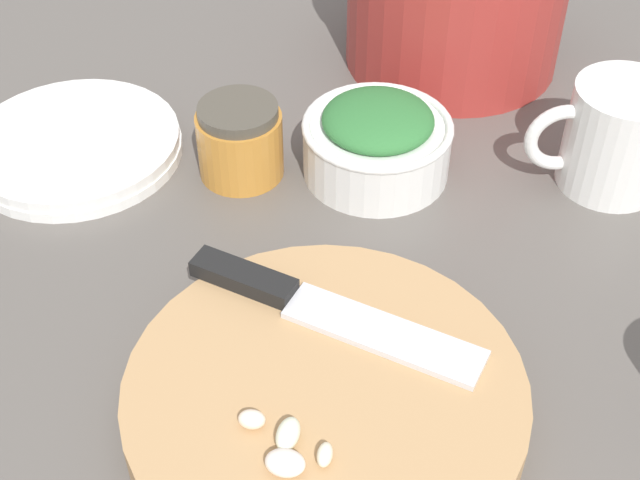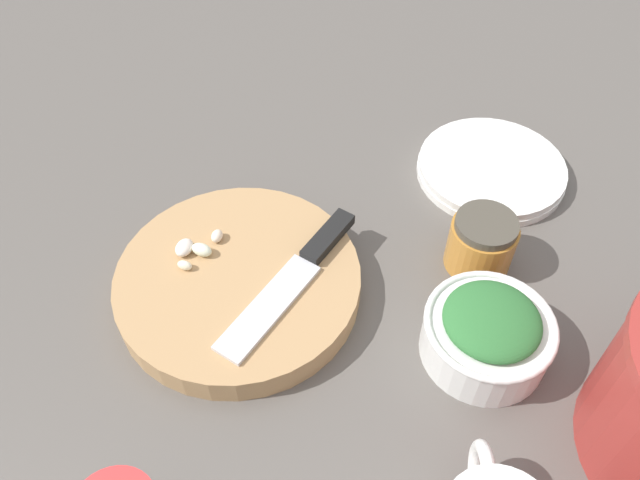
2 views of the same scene
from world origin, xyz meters
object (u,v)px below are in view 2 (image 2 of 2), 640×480
object	(u,v)px
cutting_board	(239,283)
honey_jar	(481,243)
plate_stack	(491,169)
garlic_cloves	(195,248)
chef_knife	(299,271)
herb_bowl	(488,333)

from	to	relation	value
cutting_board	honey_jar	size ratio (longest dim) A/B	3.57
plate_stack	garlic_cloves	bearing A→B (deg)	-59.08
chef_knife	honey_jar	distance (m)	0.21
cutting_board	plate_stack	world-z (taller)	cutting_board
cutting_board	herb_bowl	world-z (taller)	herb_bowl
chef_knife	herb_bowl	xyz separation A→B (m)	(0.05, 0.20, -0.00)
garlic_cloves	plate_stack	size ratio (longest dim) A/B	0.32
garlic_cloves	plate_stack	world-z (taller)	garlic_cloves
cutting_board	chef_knife	size ratio (longest dim) A/B	1.27
cutting_board	chef_knife	distance (m)	0.07
herb_bowl	cutting_board	bearing A→B (deg)	-99.54
herb_bowl	honey_jar	size ratio (longest dim) A/B	1.75
plate_stack	honey_jar	distance (m)	0.16
garlic_cloves	honey_jar	xyz separation A→B (m)	(-0.05, 0.31, -0.00)
herb_bowl	plate_stack	world-z (taller)	herb_bowl
cutting_board	herb_bowl	bearing A→B (deg)	80.46
garlic_cloves	herb_bowl	world-z (taller)	herb_bowl
herb_bowl	honey_jar	world-z (taller)	same
garlic_cloves	herb_bowl	size ratio (longest dim) A/B	0.47
cutting_board	plate_stack	bearing A→B (deg)	128.35
cutting_board	honey_jar	xyz separation A→B (m)	(-0.07, 0.26, 0.02)
cutting_board	garlic_cloves	distance (m)	0.06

